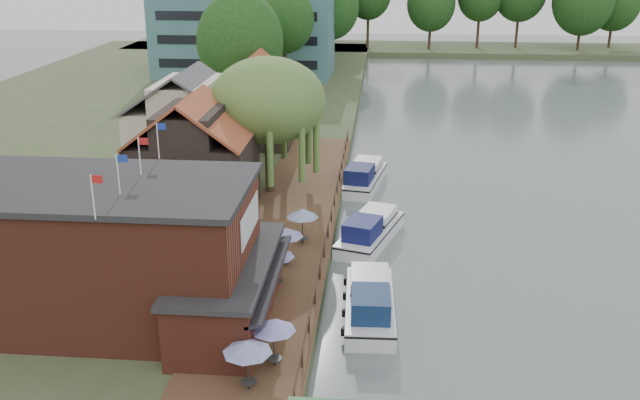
{
  "coord_description": "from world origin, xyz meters",
  "views": [
    {
      "loc": [
        -2.02,
        -32.62,
        19.28
      ],
      "look_at": [
        -6.0,
        12.0,
        3.0
      ],
      "focal_mm": 40.0,
      "sensor_mm": 36.0,
      "label": 1
    }
  ],
  "objects_px": {
    "hotel_block": "(245,32)",
    "willow": "(269,126)",
    "umbrella_0": "(248,365)",
    "cruiser_0": "(370,297)",
    "umbrella_2": "(276,267)",
    "cottage_c": "(255,99)",
    "umbrella_1": "(274,343)",
    "umbrella_3": "(286,246)",
    "cruiser_1": "(370,227)",
    "cruiser_2": "(364,173)",
    "pub": "(138,253)",
    "cottage_b": "(189,121)",
    "cottage_a": "(194,156)",
    "umbrella_4": "(302,226)"
  },
  "relations": [
    {
      "from": "pub",
      "to": "umbrella_0",
      "type": "bearing_deg",
      "value": -41.69
    },
    {
      "from": "cottage_c",
      "to": "umbrella_1",
      "type": "xyz_separation_m",
      "value": [
        7.43,
        -37.98,
        -2.96
      ]
    },
    {
      "from": "umbrella_0",
      "to": "umbrella_2",
      "type": "bearing_deg",
      "value": 91.32
    },
    {
      "from": "cruiser_0",
      "to": "cruiser_1",
      "type": "relative_size",
      "value": 1.01
    },
    {
      "from": "hotel_block",
      "to": "pub",
      "type": "bearing_deg",
      "value": -83.57
    },
    {
      "from": "cruiser_0",
      "to": "cruiser_2",
      "type": "xyz_separation_m",
      "value": [
        -1.05,
        21.89,
        0.01
      ]
    },
    {
      "from": "hotel_block",
      "to": "cruiser_2",
      "type": "height_order",
      "value": "hotel_block"
    },
    {
      "from": "cruiser_2",
      "to": "willow",
      "type": "bearing_deg",
      "value": -135.37
    },
    {
      "from": "cruiser_1",
      "to": "cruiser_2",
      "type": "bearing_deg",
      "value": 111.2
    },
    {
      "from": "cruiser_2",
      "to": "hotel_block",
      "type": "bearing_deg",
      "value": 121.69
    },
    {
      "from": "umbrella_1",
      "to": "umbrella_2",
      "type": "relative_size",
      "value": 1.0
    },
    {
      "from": "cottage_a",
      "to": "willow",
      "type": "height_order",
      "value": "willow"
    },
    {
      "from": "cottage_c",
      "to": "cruiser_0",
      "type": "xyz_separation_m",
      "value": [
        11.62,
        -30.95,
        -4.15
      ]
    },
    {
      "from": "umbrella_3",
      "to": "umbrella_4",
      "type": "relative_size",
      "value": 1.0
    },
    {
      "from": "umbrella_1",
      "to": "umbrella_0",
      "type": "bearing_deg",
      "value": -113.6
    },
    {
      "from": "hotel_block",
      "to": "umbrella_0",
      "type": "distance_m",
      "value": 78.4
    },
    {
      "from": "umbrella_4",
      "to": "umbrella_3",
      "type": "bearing_deg",
      "value": -101.35
    },
    {
      "from": "hotel_block",
      "to": "cruiser_0",
      "type": "distance_m",
      "value": 70.99
    },
    {
      "from": "cottage_a",
      "to": "cottage_b",
      "type": "bearing_deg",
      "value": 106.7
    },
    {
      "from": "cottage_a",
      "to": "umbrella_0",
      "type": "distance_m",
      "value": 22.41
    },
    {
      "from": "hotel_block",
      "to": "willow",
      "type": "xyz_separation_m",
      "value": [
        11.5,
        -51.0,
        -0.94
      ]
    },
    {
      "from": "willow",
      "to": "cruiser_0",
      "type": "relative_size",
      "value": 1.13
    },
    {
      "from": "cottage_a",
      "to": "umbrella_3",
      "type": "xyz_separation_m",
      "value": [
        7.51,
        -8.21,
        -2.96
      ]
    },
    {
      "from": "pub",
      "to": "willow",
      "type": "bearing_deg",
      "value": 80.07
    },
    {
      "from": "umbrella_2",
      "to": "umbrella_3",
      "type": "xyz_separation_m",
      "value": [
        0.14,
        2.93,
        0.0
      ]
    },
    {
      "from": "pub",
      "to": "cruiser_2",
      "type": "distance_m",
      "value": 27.32
    },
    {
      "from": "cottage_b",
      "to": "willow",
      "type": "relative_size",
      "value": 0.92
    },
    {
      "from": "cruiser_0",
      "to": "umbrella_3",
      "type": "bearing_deg",
      "value": 141.91
    },
    {
      "from": "umbrella_1",
      "to": "cottage_c",
      "type": "bearing_deg",
      "value": 101.07
    },
    {
      "from": "umbrella_1",
      "to": "cruiser_2",
      "type": "xyz_separation_m",
      "value": [
        3.15,
        28.91,
        -1.17
      ]
    },
    {
      "from": "willow",
      "to": "cruiser_0",
      "type": "bearing_deg",
      "value": -64.4
    },
    {
      "from": "pub",
      "to": "umbrella_4",
      "type": "xyz_separation_m",
      "value": [
        7.15,
        9.98,
        -2.36
      ]
    },
    {
      "from": "hotel_block",
      "to": "umbrella_0",
      "type": "relative_size",
      "value": 10.69
    },
    {
      "from": "cruiser_1",
      "to": "cruiser_2",
      "type": "distance_m",
      "value": 11.71
    },
    {
      "from": "cottage_b",
      "to": "cruiser_2",
      "type": "height_order",
      "value": "cottage_b"
    },
    {
      "from": "cottage_b",
      "to": "cruiser_2",
      "type": "relative_size",
      "value": 1.03
    },
    {
      "from": "cruiser_1",
      "to": "cottage_b",
      "type": "bearing_deg",
      "value": 159.8
    },
    {
      "from": "cottage_c",
      "to": "umbrella_3",
      "type": "bearing_deg",
      "value": -76.54
    },
    {
      "from": "cottage_c",
      "to": "cruiser_2",
      "type": "relative_size",
      "value": 0.91
    },
    {
      "from": "cottage_b",
      "to": "cruiser_0",
      "type": "distance_m",
      "value": 27.26
    },
    {
      "from": "umbrella_0",
      "to": "umbrella_2",
      "type": "height_order",
      "value": "same"
    },
    {
      "from": "umbrella_0",
      "to": "cruiser_0",
      "type": "xyz_separation_m",
      "value": [
        5.02,
        8.92,
        -1.18
      ]
    },
    {
      "from": "cottage_a",
      "to": "umbrella_1",
      "type": "height_order",
      "value": "cottage_a"
    },
    {
      "from": "umbrella_3",
      "to": "pub",
      "type": "bearing_deg",
      "value": -133.82
    },
    {
      "from": "cottage_c",
      "to": "cottage_a",
      "type": "bearing_deg",
      "value": -93.01
    },
    {
      "from": "umbrella_1",
      "to": "cruiser_2",
      "type": "height_order",
      "value": "umbrella_1"
    },
    {
      "from": "umbrella_1",
      "to": "umbrella_3",
      "type": "relative_size",
      "value": 1.0
    },
    {
      "from": "umbrella_0",
      "to": "umbrella_1",
      "type": "bearing_deg",
      "value": 66.4
    },
    {
      "from": "umbrella_2",
      "to": "umbrella_3",
      "type": "relative_size",
      "value": 1.0
    },
    {
      "from": "cottage_c",
      "to": "cruiser_0",
      "type": "height_order",
      "value": "cottage_c"
    }
  ]
}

